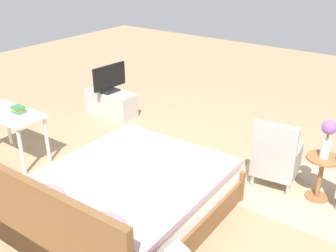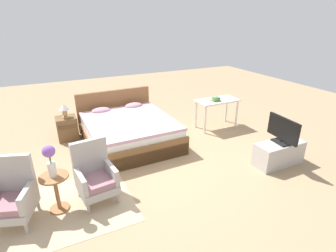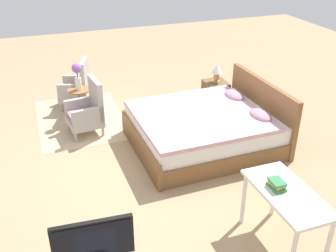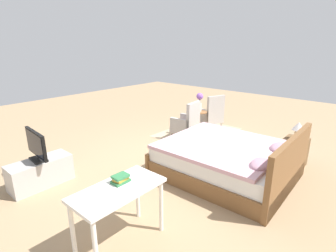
# 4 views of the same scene
# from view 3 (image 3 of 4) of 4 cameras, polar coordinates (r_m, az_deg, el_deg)

# --- Properties ---
(ground_plane) EXTENTS (16.00, 16.00, 0.00)m
(ground_plane) POSITION_cam_3_polar(r_m,az_deg,el_deg) (5.93, -3.21, -5.14)
(ground_plane) COLOR #A38460
(floor_rug) EXTENTS (2.10, 1.50, 0.01)m
(floor_rug) POSITION_cam_3_polar(r_m,az_deg,el_deg) (7.32, -12.52, 1.07)
(floor_rug) COLOR tan
(floor_rug) RESTS_ON ground_plane
(bed) EXTENTS (1.87, 2.19, 0.96)m
(bed) POSITION_cam_3_polar(r_m,az_deg,el_deg) (6.22, 5.52, -0.33)
(bed) COLOR brown
(bed) RESTS_ON ground_plane
(armchair_by_window_left) EXTENTS (0.69, 0.69, 0.92)m
(armchair_by_window_left) POSITION_cam_3_polar(r_m,az_deg,el_deg) (7.67, -13.02, 5.40)
(armchair_by_window_left) COLOR #ADA8A3
(armchair_by_window_left) RESTS_ON floor_rug
(armchair_by_window_right) EXTENTS (0.60, 0.60, 0.92)m
(armchair_by_window_right) POSITION_cam_3_polar(r_m,az_deg,el_deg) (6.66, -11.63, 2.01)
(armchair_by_window_right) COLOR #ADA8A3
(armchair_by_window_right) RESTS_ON floor_rug
(side_table) EXTENTS (0.40, 0.40, 0.57)m
(side_table) POSITION_cam_3_polar(r_m,az_deg,el_deg) (7.17, -12.61, 3.64)
(side_table) COLOR #936038
(side_table) RESTS_ON ground_plane
(flower_vase) EXTENTS (0.17, 0.17, 0.48)m
(flower_vase) POSITION_cam_3_polar(r_m,az_deg,el_deg) (6.99, -13.04, 7.42)
(flower_vase) COLOR silver
(flower_vase) RESTS_ON side_table
(nightstand) EXTENTS (0.44, 0.41, 0.54)m
(nightstand) POSITION_cam_3_polar(r_m,az_deg,el_deg) (7.51, 6.87, 4.49)
(nightstand) COLOR brown
(nightstand) RESTS_ON ground_plane
(table_lamp) EXTENTS (0.22, 0.22, 0.33)m
(table_lamp) POSITION_cam_3_polar(r_m,az_deg,el_deg) (7.33, 7.09, 7.94)
(table_lamp) COLOR tan
(table_lamp) RESTS_ON nightstand
(tv_flatscreen) EXTENTS (0.22, 0.72, 0.50)m
(tv_flatscreen) POSITION_cam_3_polar(r_m,az_deg,el_deg) (3.66, -10.76, -16.33)
(tv_flatscreen) COLOR black
(tv_flatscreen) RESTS_ON tv_stand
(vanity_desk) EXTENTS (1.04, 0.52, 0.73)m
(vanity_desk) POSITION_cam_3_polar(r_m,az_deg,el_deg) (4.36, 16.78, -10.26)
(vanity_desk) COLOR silver
(vanity_desk) RESTS_ON ground_plane
(book_stack) EXTENTS (0.20, 0.14, 0.09)m
(book_stack) POSITION_cam_3_polar(r_m,az_deg,el_deg) (4.29, 15.50, -8.16)
(book_stack) COLOR #337A47
(book_stack) RESTS_ON vanity_desk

